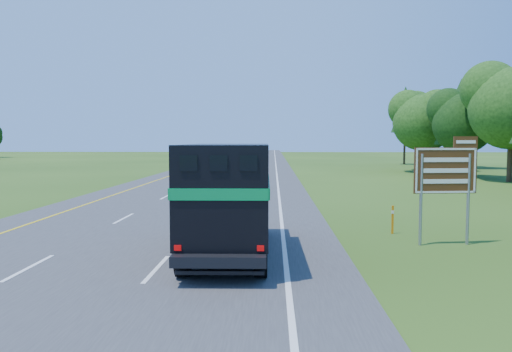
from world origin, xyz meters
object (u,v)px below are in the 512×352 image
object	(u,v)px
white_suv	(205,162)
exit_sign	(446,175)
far_car	(235,153)
horse_truck	(229,195)

from	to	relation	value
white_suv	exit_sign	size ratio (longest dim) A/B	1.53
far_car	exit_sign	size ratio (longest dim) A/B	1.08
white_suv	horse_truck	bearing A→B (deg)	-78.22
white_suv	exit_sign	world-z (taller)	exit_sign
far_car	exit_sign	distance (m)	102.60
white_suv	far_car	distance (m)	54.88
horse_truck	far_car	size ratio (longest dim) A/B	1.94
horse_truck	exit_sign	xyz separation A→B (m)	(7.43, 1.80, 0.56)
horse_truck	far_car	distance (m)	103.56
horse_truck	far_car	world-z (taller)	horse_truck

